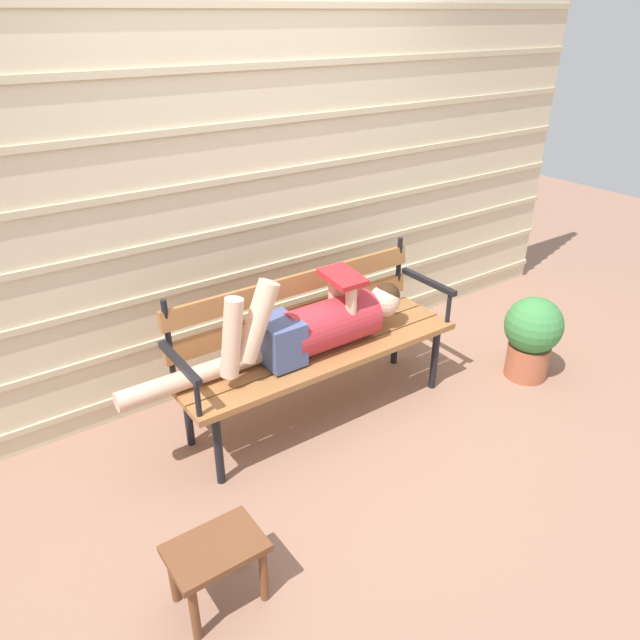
{
  "coord_description": "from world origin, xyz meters",
  "views": [
    {
      "loc": [
        -1.66,
        -2.29,
        2.14
      ],
      "look_at": [
        0.0,
        0.06,
        0.63
      ],
      "focal_mm": 33.22,
      "sensor_mm": 36.0,
      "label": 1
    }
  ],
  "objects_px": {
    "park_bench": "(313,337)",
    "reclining_person": "(311,326)",
    "potted_plant": "(532,334)",
    "footstool": "(216,558)"
  },
  "relations": [
    {
      "from": "park_bench",
      "to": "reclining_person",
      "type": "bearing_deg",
      "value": -130.06
    },
    {
      "from": "reclining_person",
      "to": "footstool",
      "type": "height_order",
      "value": "reclining_person"
    },
    {
      "from": "park_bench",
      "to": "reclining_person",
      "type": "xyz_separation_m",
      "value": [
        -0.06,
        -0.07,
        0.12
      ]
    },
    {
      "from": "park_bench",
      "to": "footstool",
      "type": "distance_m",
      "value": 1.39
    },
    {
      "from": "footstool",
      "to": "reclining_person",
      "type": "bearing_deg",
      "value": 38.57
    },
    {
      "from": "park_bench",
      "to": "reclining_person",
      "type": "distance_m",
      "value": 0.15
    },
    {
      "from": "potted_plant",
      "to": "reclining_person",
      "type": "bearing_deg",
      "value": 162.73
    },
    {
      "from": "park_bench",
      "to": "reclining_person",
      "type": "relative_size",
      "value": 1.0
    },
    {
      "from": "reclining_person",
      "to": "footstool",
      "type": "xyz_separation_m",
      "value": [
        -1.0,
        -0.8,
        -0.37
      ]
    },
    {
      "from": "park_bench",
      "to": "potted_plant",
      "type": "distance_m",
      "value": 1.45
    }
  ]
}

